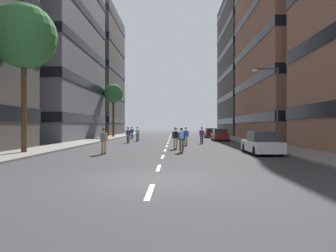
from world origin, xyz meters
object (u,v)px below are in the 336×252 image
object	(u,v)px
streetlamp_right	(273,98)
skater_5	(138,133)
skater_1	(186,135)
skater_2	(182,138)
skater_0	(128,134)
skater_6	(132,132)
parked_car_far	(211,133)
skater_3	(202,134)
skater_4	(104,139)
parked_car_near	(220,135)
street_tree_near	(24,37)
parked_car_mid	(262,144)
skater_7	(175,137)
street_tree_mid	(113,94)

from	to	relation	value
streetlamp_right	skater_5	xyz separation A→B (m)	(-12.54, 12.86, -3.15)
skater_1	skater_2	world-z (taller)	same
skater_0	skater_6	distance (m)	10.46
parked_car_far	skater_5	distance (m)	15.60
skater_0	skater_5	bearing A→B (deg)	82.10
skater_0	skater_3	size ratio (longest dim) A/B	1.00
skater_1	skater_5	xyz separation A→B (m)	(-5.65, 8.45, 0.00)
skater_1	skater_2	size ratio (longest dim) A/B	1.00
parked_car_far	skater_4	size ratio (longest dim) A/B	2.47
parked_car_near	street_tree_near	world-z (taller)	street_tree_near
skater_4	skater_5	distance (m)	17.39
parked_car_mid	skater_1	world-z (taller)	skater_1
parked_car_mid	streetlamp_right	size ratio (longest dim) A/B	0.68
skater_0	skater_4	size ratio (longest dim) A/B	1.00
skater_4	skater_1	bearing A→B (deg)	56.76
street_tree_near	skater_3	distance (m)	19.45
parked_car_mid	skater_3	xyz separation A→B (m)	(-2.91, 12.38, 0.32)
skater_5	skater_7	xyz separation A→B (m)	(4.64, -12.75, 0.00)
skater_5	skater_6	distance (m)	6.54
skater_5	skater_0	bearing A→B (deg)	-97.90
streetlamp_right	skater_1	size ratio (longest dim) A/B	3.65
parked_car_near	skater_5	distance (m)	10.56
skater_3	skater_5	bearing A→B (deg)	147.19
skater_2	street_tree_near	bearing A→B (deg)	-171.61
parked_car_far	skater_3	distance (m)	16.70
skater_1	parked_car_mid	bearing A→B (deg)	-61.50
skater_6	skater_5	bearing A→B (deg)	-75.99
street_tree_near	skater_1	distance (m)	15.98
street_tree_near	skater_2	distance (m)	12.75
parked_car_mid	skater_2	distance (m)	5.51
parked_car_near	skater_3	xyz separation A→B (m)	(-2.91, -6.59, 0.32)
street_tree_mid	skater_6	distance (m)	9.83
street_tree_near	skater_4	distance (m)	8.71
parked_car_far	street_tree_near	xyz separation A→B (m)	(-15.98, -29.10, 7.19)
skater_1	skater_2	bearing A→B (deg)	-94.50
parked_car_near	street_tree_near	bearing A→B (deg)	-129.71
skater_5	skater_7	distance (m)	13.57
street_tree_near	parked_car_far	bearing A→B (deg)	61.23
skater_2	skater_7	xyz separation A→B (m)	(-0.42, 3.17, -0.03)
parked_car_near	parked_car_far	bearing A→B (deg)	90.00
street_tree_mid	skater_3	size ratio (longest dim) A/B	4.92
skater_0	skater_7	size ratio (longest dim) A/B	1.00
parked_car_mid	skater_0	size ratio (longest dim) A/B	2.47
parked_car_near	street_tree_mid	size ratio (longest dim) A/B	0.50
skater_3	skater_4	size ratio (longest dim) A/B	1.00
skater_0	skater_1	world-z (taller)	same
skater_1	skater_3	world-z (taller)	same
skater_1	skater_2	distance (m)	7.50
street_tree_near	skater_5	distance (m)	19.61
skater_0	skater_2	distance (m)	13.13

